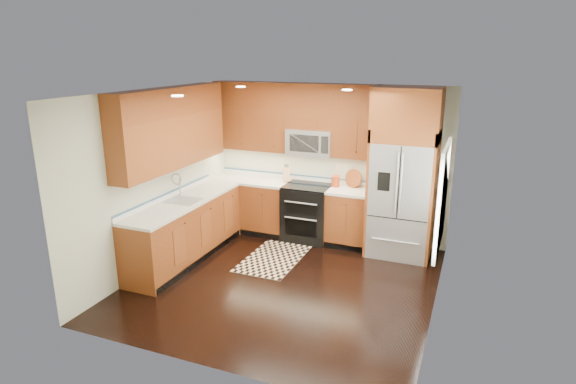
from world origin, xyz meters
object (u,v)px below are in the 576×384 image
at_px(refrigerator, 403,174).
at_px(utensil_crock, 336,179).
at_px(knife_block, 286,174).
at_px(rug, 273,258).
at_px(range, 307,213).

height_order(refrigerator, utensil_crock, refrigerator).
distance_m(refrigerator, utensil_crock, 1.15).
bearing_deg(knife_block, rug, -78.13).
xyz_separation_m(refrigerator, knife_block, (-1.99, 0.18, -0.24)).
bearing_deg(rug, knife_block, 102.51).
height_order(range, rug, range).
bearing_deg(utensil_crock, rug, -119.93).
relative_size(range, knife_block, 3.11).
bearing_deg(knife_block, refrigerator, -5.31).
relative_size(knife_block, utensil_crock, 0.79).
xyz_separation_m(range, rug, (-0.20, -0.99, -0.46)).
height_order(knife_block, utensil_crock, utensil_crock).
height_order(rug, utensil_crock, utensil_crock).
xyz_separation_m(refrigerator, rug, (-1.75, -0.95, -1.30)).
relative_size(refrigerator, knife_block, 8.57).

